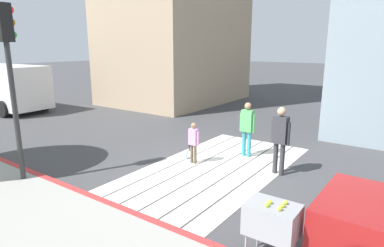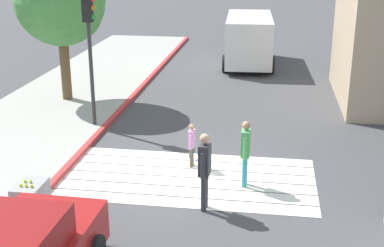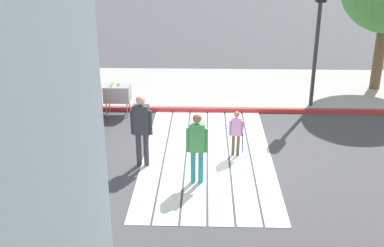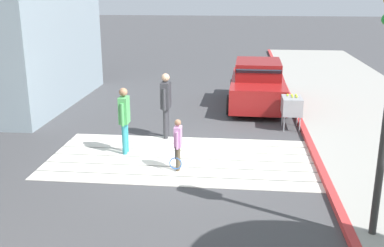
% 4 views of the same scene
% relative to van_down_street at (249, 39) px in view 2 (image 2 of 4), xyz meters
% --- Properties ---
extents(ground_plane, '(120.00, 120.00, 0.00)m').
position_rel_van_down_street_xyz_m(ground_plane, '(-0.84, -13.31, -1.28)').
color(ground_plane, '#424244').
extents(crosswalk_stripes, '(6.40, 3.25, 0.01)m').
position_rel_van_down_street_xyz_m(crosswalk_stripes, '(-0.84, -13.31, -1.27)').
color(crosswalk_stripes, silver).
rests_on(crosswalk_stripes, ground).
extents(curb_painted, '(0.16, 40.00, 0.13)m').
position_rel_van_down_street_xyz_m(curb_painted, '(-4.09, -13.31, -1.21)').
color(curb_painted, '#BC3333').
rests_on(curb_painted, ground).
extents(van_down_street, '(2.55, 5.30, 2.35)m').
position_rel_van_down_street_xyz_m(van_down_street, '(0.00, 0.00, 0.00)').
color(van_down_street, silver).
rests_on(van_down_street, ground).
extents(traffic_light_corner, '(0.39, 0.28, 4.24)m').
position_rel_van_down_street_xyz_m(traffic_light_corner, '(-4.42, -9.96, 1.76)').
color(traffic_light_corner, '#2D2D2D').
rests_on(traffic_light_corner, ground).
extents(street_tree, '(3.20, 3.20, 5.32)m').
position_rel_van_down_street_xyz_m(street_tree, '(-6.29, -7.34, 2.35)').
color(street_tree, brown).
rests_on(street_tree, ground).
extents(tennis_ball_cart, '(0.56, 0.80, 1.02)m').
position_rel_van_down_street_xyz_m(tennis_ball_cart, '(-3.74, -16.11, -0.58)').
color(tennis_ball_cart, '#99999E').
rests_on(tennis_ball_cart, ground).
extents(pedestrian_adult_lead, '(0.22, 0.49, 1.68)m').
position_rel_van_down_street_xyz_m(pedestrian_adult_lead, '(0.59, -13.55, -0.30)').
color(pedestrian_adult_lead, teal).
rests_on(pedestrian_adult_lead, ground).
extents(pedestrian_adult_trailing, '(0.25, 0.53, 1.81)m').
position_rel_van_down_street_xyz_m(pedestrian_adult_trailing, '(-0.23, -14.89, -0.22)').
color(pedestrian_adult_trailing, '#333338').
rests_on(pedestrian_adult_trailing, ground).
extents(pedestrian_child_with_racket, '(0.28, 0.37, 1.20)m').
position_rel_van_down_street_xyz_m(pedestrian_child_with_racket, '(-0.87, -12.58, -0.61)').
color(pedestrian_child_with_racket, brown).
rests_on(pedestrian_child_with_racket, ground).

